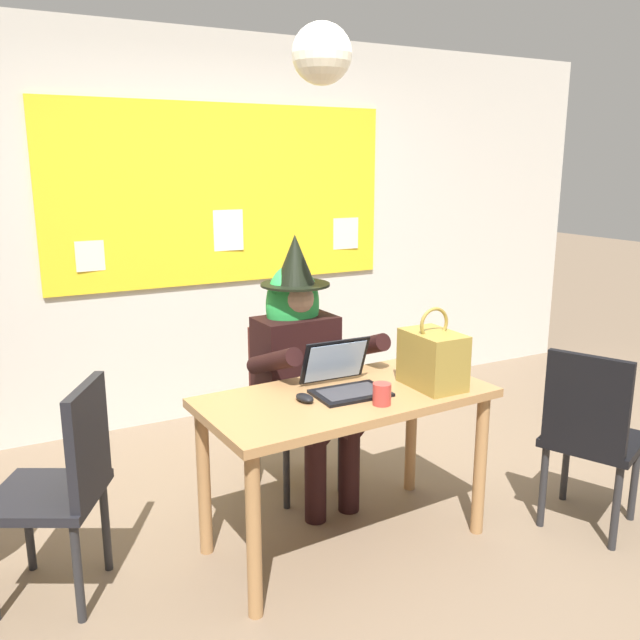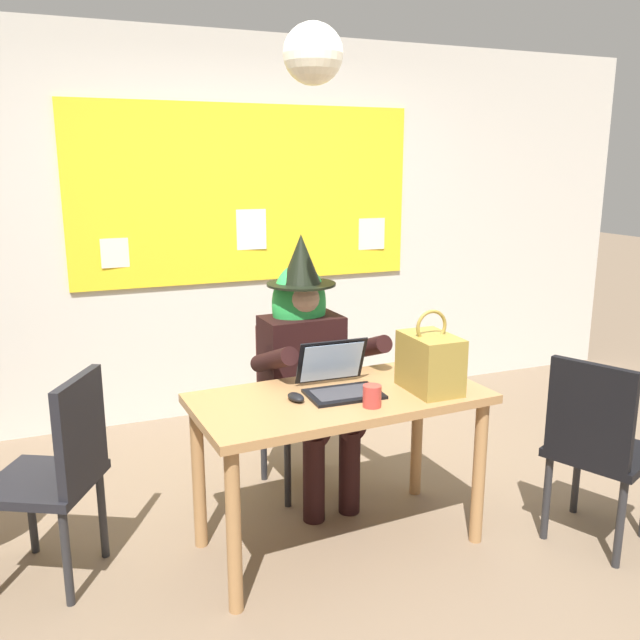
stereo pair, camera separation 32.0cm
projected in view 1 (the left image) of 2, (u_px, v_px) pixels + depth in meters
ground_plane at (369, 535)px, 3.22m from camera, size 24.00×24.00×0.00m
wall_back_bulletin at (223, 228)px, 4.59m from camera, size 6.39×2.13×2.61m
desk_main at (346, 416)px, 3.02m from camera, size 1.35×0.72×0.75m
chair_at_desk at (290, 397)px, 3.66m from camera, size 0.45×0.45×0.90m
person_costumed at (301, 354)px, 3.49m from camera, size 0.61×0.66×1.40m
laptop at (345, 380)px, 3.02m from camera, size 0.34×0.32×0.23m
computer_mouse at (305, 398)px, 2.89m from camera, size 0.08×0.11×0.03m
handbag at (433, 359)px, 3.06m from camera, size 0.20×0.30×0.38m
coffee_mug at (382, 394)px, 2.85m from camera, size 0.08×0.08×0.09m
chair_spare_by_window at (64, 480)px, 2.67m from camera, size 0.57×0.57×0.92m
chair_extra_corner at (590, 431)px, 3.15m from camera, size 0.56×0.56×0.92m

